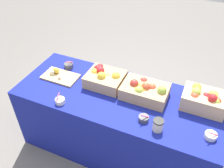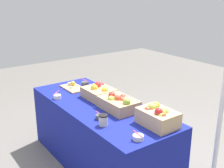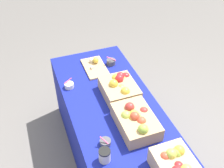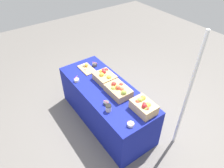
{
  "view_description": "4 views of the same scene",
  "coord_description": "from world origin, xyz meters",
  "views": [
    {
      "loc": [
        0.62,
        -1.53,
        2.22
      ],
      "look_at": [
        -0.08,
        0.05,
        0.81
      ],
      "focal_mm": 38.69,
      "sensor_mm": 36.0,
      "label": 1
    },
    {
      "loc": [
        2.43,
        -1.56,
        1.92
      ],
      "look_at": [
        0.16,
        0.05,
        1.0
      ],
      "focal_mm": 46.26,
      "sensor_mm": 36.0,
      "label": 2
    },
    {
      "loc": [
        1.55,
        -0.6,
        2.39
      ],
      "look_at": [
        -0.17,
        0.03,
        0.88
      ],
      "focal_mm": 44.08,
      "sensor_mm": 36.0,
      "label": 3
    },
    {
      "loc": [
        2.12,
        -1.38,
        2.86
      ],
      "look_at": [
        0.2,
        -0.01,
        0.95
      ],
      "focal_mm": 32.84,
      "sensor_mm": 36.0,
      "label": 4
    }
  ],
  "objects": [
    {
      "name": "sample_bowl_mid",
      "position": [
        -0.64,
        0.19,
        0.77
      ],
      "size": [
        0.09,
        0.1,
        0.11
      ],
      "color": "#4C4C51",
      "rests_on": "table"
    },
    {
      "name": "sample_bowl_far",
      "position": [
        0.32,
        -0.2,
        0.76
      ],
      "size": [
        0.08,
        0.08,
        0.09
      ],
      "color": "#4C4C51",
      "rests_on": "table"
    },
    {
      "name": "sample_bowl_near",
      "position": [
        -0.42,
        -0.3,
        0.76
      ],
      "size": [
        0.09,
        0.09,
        0.09
      ],
      "color": "silver",
      "rests_on": "table"
    },
    {
      "name": "apple_crate_right",
      "position": [
        -0.18,
        0.11,
        0.81
      ],
      "size": [
        0.35,
        0.29,
        0.17
      ],
      "color": "tan",
      "rests_on": "table"
    },
    {
      "name": "table",
      "position": [
        0.0,
        0.0,
        0.37
      ],
      "size": [
        1.9,
        0.76,
        0.74
      ],
      "primitive_type": "cube",
      "color": "navy",
      "rests_on": "ground_plane"
    },
    {
      "name": "apple_crate_left",
      "position": [
        0.73,
        0.15,
        0.83
      ],
      "size": [
        0.36,
        0.25,
        0.2
      ],
      "color": "tan",
      "rests_on": "table"
    },
    {
      "name": "sample_bowl_extra",
      "position": [
        0.83,
        -0.16,
        0.76
      ],
      "size": [
        0.09,
        0.09,
        0.09
      ],
      "color": "silver",
      "rests_on": "table"
    },
    {
      "name": "ground_plane",
      "position": [
        0.0,
        0.0,
        0.0
      ],
      "size": [
        10.0,
        10.0,
        0.0
      ],
      "primitive_type": "plane",
      "color": "slate"
    },
    {
      "name": "apple_crate_middle",
      "position": [
        0.23,
        0.08,
        0.81
      ],
      "size": [
        0.41,
        0.28,
        0.17
      ],
      "color": "tan",
      "rests_on": "table"
    },
    {
      "name": "coffee_cup",
      "position": [
        0.44,
        -0.25,
        0.79
      ],
      "size": [
        0.09,
        0.09,
        0.1
      ],
      "color": "beige",
      "rests_on": "table"
    },
    {
      "name": "cutting_board_front",
      "position": [
        -0.64,
        0.02,
        0.76
      ],
      "size": [
        0.36,
        0.21,
        0.08
      ],
      "color": "tan",
      "rests_on": "table"
    },
    {
      "name": "tent_pole",
      "position": [
        1.04,
        0.64,
        0.98
      ],
      "size": [
        0.04,
        0.04,
        1.95
      ],
      "primitive_type": "cylinder",
      "color": "white",
      "rests_on": "ground_plane"
    }
  ]
}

